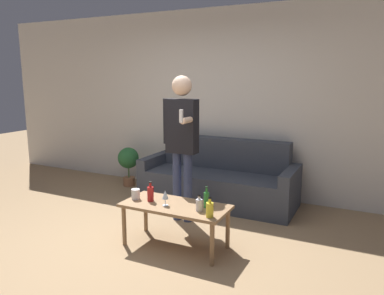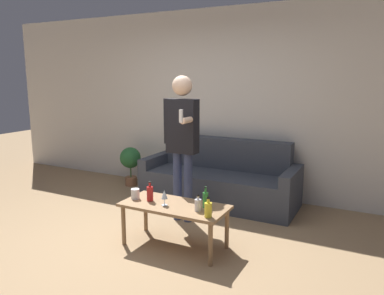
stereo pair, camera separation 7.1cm
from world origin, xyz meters
name	(u,v)px [view 1 (the left image)]	position (x,y,z in m)	size (l,w,h in m)	color
ground_plane	(122,251)	(0.00, 0.00, 0.00)	(16.00, 16.00, 0.00)	#997A56
wall_back	(214,102)	(0.00, 2.33, 1.35)	(8.00, 0.06, 2.70)	silver
couch	(219,180)	(0.30, 1.85, 0.31)	(2.13, 0.82, 0.87)	#383D47
coffee_table	(175,210)	(0.43, 0.34, 0.40)	(1.09, 0.51, 0.45)	#8E6B47
bottle_orange	(150,193)	(0.15, 0.32, 0.54)	(0.07, 0.07, 0.21)	#B21E1E
bottle_green	(206,199)	(0.75, 0.41, 0.54)	(0.06, 0.06, 0.21)	#23752D
bottle_dark	(210,209)	(0.88, 0.19, 0.53)	(0.07, 0.07, 0.19)	yellow
bottle_yellow	(199,205)	(0.73, 0.29, 0.52)	(0.06, 0.06, 0.16)	silver
wine_glass_near	(165,195)	(0.36, 0.27, 0.56)	(0.07, 0.07, 0.16)	silver
cup_on_table	(136,194)	(-0.03, 0.31, 0.51)	(0.09, 0.09, 0.11)	white
person_standing_front	(182,135)	(0.16, 1.01, 1.06)	(0.43, 0.43, 1.75)	navy
potted_plant	(128,161)	(-1.29, 1.92, 0.41)	(0.33, 0.33, 0.62)	#936042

